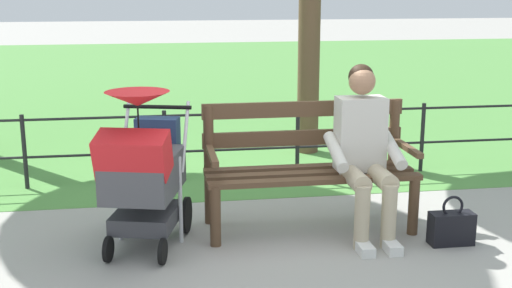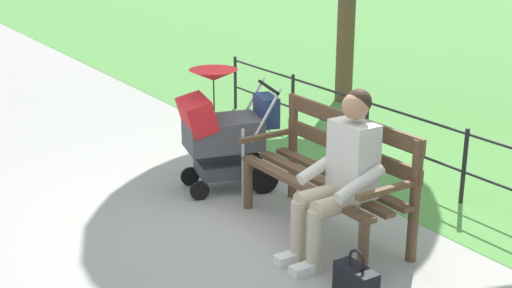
{
  "view_description": "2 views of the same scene",
  "coord_description": "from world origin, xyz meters",
  "px_view_note": "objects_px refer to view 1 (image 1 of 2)",
  "views": [
    {
      "loc": [
        0.74,
        4.74,
        1.86
      ],
      "look_at": [
        0.03,
        0.23,
        0.76
      ],
      "focal_mm": 46.83,
      "sensor_mm": 36.0,
      "label": 1
    },
    {
      "loc": [
        -4.47,
        3.26,
        2.46
      ],
      "look_at": [
        0.15,
        0.23,
        0.64
      ],
      "focal_mm": 49.09,
      "sensor_mm": 36.0,
      "label": 2
    }
  ],
  "objects_px": {
    "person_on_bench": "(364,146)",
    "stroller": "(143,168)",
    "handbag": "(451,227)",
    "park_bench": "(308,161)"
  },
  "relations": [
    {
      "from": "person_on_bench",
      "to": "stroller",
      "type": "relative_size",
      "value": 1.11
    },
    {
      "from": "stroller",
      "to": "handbag",
      "type": "distance_m",
      "value": 2.26
    },
    {
      "from": "stroller",
      "to": "park_bench",
      "type": "bearing_deg",
      "value": -167.61
    },
    {
      "from": "park_bench",
      "to": "stroller",
      "type": "xyz_separation_m",
      "value": [
        1.25,
        0.27,
        0.07
      ]
    },
    {
      "from": "person_on_bench",
      "to": "stroller",
      "type": "height_order",
      "value": "person_on_bench"
    },
    {
      "from": "stroller",
      "to": "person_on_bench",
      "type": "bearing_deg",
      "value": -178.19
    },
    {
      "from": "person_on_bench",
      "to": "handbag",
      "type": "xyz_separation_m",
      "value": [
        -0.57,
        0.33,
        -0.55
      ]
    },
    {
      "from": "person_on_bench",
      "to": "handbag",
      "type": "bearing_deg",
      "value": 150.23
    },
    {
      "from": "person_on_bench",
      "to": "handbag",
      "type": "height_order",
      "value": "person_on_bench"
    },
    {
      "from": "person_on_bench",
      "to": "stroller",
      "type": "xyz_separation_m",
      "value": [
        1.62,
        0.05,
        -0.08
      ]
    }
  ]
}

